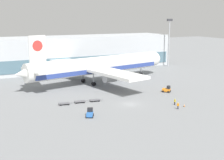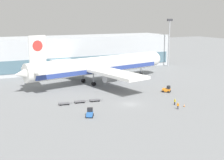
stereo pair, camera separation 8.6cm
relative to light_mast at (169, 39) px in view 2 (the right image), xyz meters
The scene contains 12 objects.
ground_plane 66.68m from the light_mast, 134.94° to the right, with size 400.00×400.00×0.00m, color slate.
terminal_building 45.01m from the light_mast, 163.51° to the left, with size 90.00×18.20×14.00m.
light_mast is the anchor object (origin of this frame).
airplane_main 47.82m from the light_mast, 157.11° to the right, with size 57.54×48.64×17.00m.
baggage_tug_foreground 79.50m from the light_mast, 139.25° to the right, with size 2.49×2.81×2.00m.
baggage_tug_mid 51.27m from the light_mast, 126.72° to the right, with size 2.68×2.78×2.00m.
baggage_dolly_lead 74.33m from the light_mast, 147.52° to the right, with size 3.77×1.86×0.48m.
baggage_dolly_second 70.77m from the light_mast, 145.61° to the right, with size 3.77×1.86×0.48m.
baggage_dolly_third 67.72m from the light_mast, 143.25° to the right, with size 3.77×1.86×0.48m.
ground_crew_near 68.16m from the light_mast, 124.27° to the right, with size 0.39×0.47×1.74m.
ground_crew_far 64.61m from the light_mast, 124.77° to the right, with size 0.23×0.57×1.68m.
traffic_cone_near 65.82m from the light_mast, 122.70° to the right, with size 0.40×0.40×0.67m.
Camera 2 is at (-38.87, -68.32, 22.79)m, focal length 50.00 mm.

